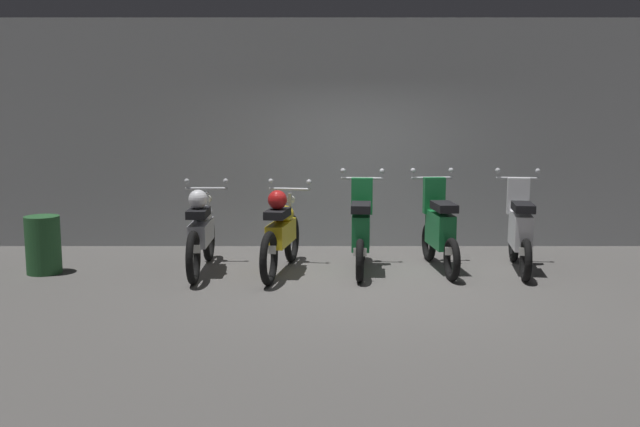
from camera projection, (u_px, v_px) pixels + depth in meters
ground_plane at (367, 284)px, 8.60m from camera, size 80.00×80.00×0.00m
back_wall at (358, 134)px, 10.79m from camera, size 16.00×0.30×3.38m
motorbike_slot_0 at (204, 231)px, 9.16m from camera, size 0.59×1.95×1.15m
motorbike_slot_1 at (284, 232)px, 9.10m from camera, size 0.59×1.94×1.15m
motorbike_slot_2 at (364, 230)px, 9.21m from camera, size 0.59×1.68×1.29m
motorbike_slot_3 at (442, 230)px, 9.27m from camera, size 0.59×1.68×1.29m
motorbike_slot_4 at (523, 230)px, 9.22m from camera, size 0.58×1.68×1.29m
trash_bin at (47, 245)px, 9.10m from camera, size 0.43×0.43×0.74m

